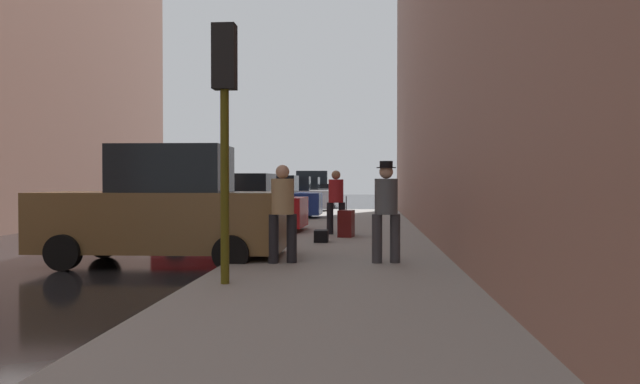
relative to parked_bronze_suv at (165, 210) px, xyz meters
The scene contains 15 objects.
ground_plane 2.84m from the parked_bronze_suv, behind, with size 120.00×120.00×0.00m, color black.
sidewalk 3.49m from the parked_bronze_suv, ahead, with size 4.00×40.00×0.15m, color gray.
parked_bronze_suv is the anchor object (origin of this frame).
parked_red_hatchback 6.20m from the parked_bronze_suv, 90.00° to the left, with size 4.26×2.18×1.79m.
parked_blue_sedan 12.65m from the parked_bronze_suv, 90.00° to the left, with size 4.21×2.09×1.79m.
parked_silver_sedan 18.40m from the parked_bronze_suv, 90.00° to the left, with size 4.26×2.17×1.79m.
parked_gray_coupe 24.19m from the parked_bronze_suv, 90.00° to the left, with size 4.21×2.09×1.79m.
parked_black_suv 30.53m from the parked_bronze_suv, 90.00° to the left, with size 4.67×2.20×2.25m.
fire_hydrant 7.64m from the parked_bronze_suv, 76.31° to the left, with size 0.42×0.22×0.70m.
traffic_light 3.94m from the parked_bronze_suv, 58.39° to the right, with size 0.32×0.32×3.60m.
pedestrian_in_red_jacket 5.96m from the parked_bronze_suv, 59.74° to the left, with size 0.52×0.46×1.71m.
pedestrian_in_tan_coat 2.49m from the parked_bronze_suv, 18.40° to the right, with size 0.53×0.49×1.71m.
pedestrian_with_beanie 4.21m from the parked_bronze_suv, ahead, with size 0.52×0.46×1.78m.
rolling_suitcase 5.51m from the parked_bronze_suv, 52.95° to the left, with size 0.43×0.60×1.04m.
duffel_bag 4.11m from the parked_bronze_suv, 46.81° to the left, with size 0.32×0.44×0.28m.
Camera 1 is at (6.46, -11.48, 1.58)m, focal length 35.00 mm.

